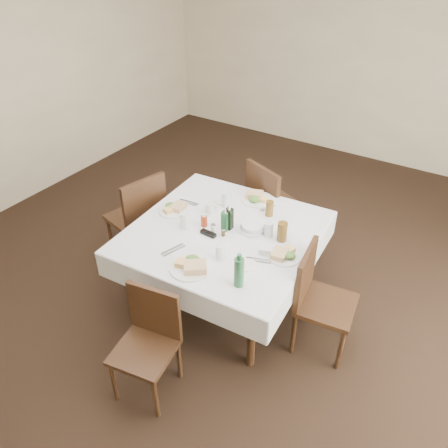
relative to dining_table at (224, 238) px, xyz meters
The scene contains 33 objects.
ground_plane 0.69m from the dining_table, 93.82° to the left, with size 7.00×7.00×0.00m, color black.
room_shell 1.02m from the dining_table, 93.82° to the left, with size 6.04×7.04×2.80m.
dining_table is the anchor object (origin of this frame).
chair_north 0.90m from the dining_table, 91.62° to the left, with size 0.60×0.60×0.97m.
chair_south 1.01m from the dining_table, 89.00° to the right, with size 0.45×0.45×0.83m.
chair_east 0.86m from the dining_table, ahead, with size 0.47×0.47×0.89m.
chair_west 0.98m from the dining_table, behind, with size 0.55×0.55×0.96m.
meal_north 0.56m from the dining_table, 90.29° to the left, with size 0.28×0.28×0.06m.
meal_south 0.53m from the dining_table, 84.08° to the right, with size 0.31×0.31×0.07m.
meal_east 0.57m from the dining_table, ahead, with size 0.26×0.26×0.06m.
meal_west 0.53m from the dining_table, behind, with size 0.26×0.26×0.06m.
side_plate_a 0.46m from the dining_table, 123.85° to the left, with size 0.15×0.15×0.01m.
side_plate_b 0.48m from the dining_table, 36.31° to the right, with size 0.14×0.14×0.01m.
water_n 0.39m from the dining_table, 119.23° to the left, with size 0.07×0.07×0.14m.
water_s 0.39m from the dining_table, 61.76° to the right, with size 0.07×0.07×0.12m.
water_e 0.39m from the dining_table, 21.19° to the left, with size 0.07×0.07×0.13m.
water_w 0.35m from the dining_table, 156.07° to the right, with size 0.07×0.07×0.14m.
iced_tea_a 0.47m from the dining_table, 62.40° to the left, with size 0.07×0.07×0.14m.
iced_tea_b 0.50m from the dining_table, 16.62° to the left, with size 0.08×0.08×0.16m.
bread_basket 0.26m from the dining_table, 31.84° to the left, with size 0.20×0.20×0.07m.
oil_cruet_dark 0.18m from the dining_table, 71.50° to the left, with size 0.06×0.06×0.24m.
oil_cruet_green 0.17m from the dining_table, 83.70° to the left, with size 0.05×0.05×0.22m.
ketchup_bottle 0.22m from the dining_table, behind, with size 0.05×0.05×0.12m.
salt_shaker 0.15m from the dining_table, 126.33° to the right, with size 0.04×0.04×0.08m.
pepper_shaker 0.13m from the dining_table, 60.92° to the right, with size 0.03×0.03×0.07m.
coffee_mug 0.31m from the dining_table, 146.43° to the left, with size 0.14×0.13×0.09m.
sunglasses 0.16m from the dining_table, 122.15° to the right, with size 0.14×0.05×0.03m.
green_bottle 0.68m from the dining_table, 48.55° to the right, with size 0.07×0.07×0.27m.
sugar_caddy 0.45m from the dining_table, 11.24° to the right, with size 0.12×0.09×0.05m.
cutlery_n 0.51m from the dining_table, 73.56° to the left, with size 0.09×0.16×0.01m.
cutlery_s 0.47m from the dining_table, 113.50° to the right, with size 0.11×0.21×0.01m.
cutlery_e 0.47m from the dining_table, 24.08° to the right, with size 0.20×0.11×0.01m.
cutlery_w 0.53m from the dining_table, 159.24° to the left, with size 0.20×0.07×0.01m.
Camera 1 is at (1.54, -2.49, 2.83)m, focal length 35.00 mm.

